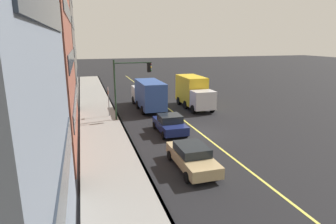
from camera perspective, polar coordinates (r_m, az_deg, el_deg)
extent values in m
plane|color=black|center=(23.45, 6.48, -4.19)|extent=(200.00, 200.00, 0.00)
cube|color=gray|center=(21.70, -12.38, -5.78)|extent=(80.00, 3.69, 0.15)
cube|color=slate|center=(21.88, -7.76, -5.40)|extent=(80.00, 0.16, 0.15)
cube|color=#D8CC4C|center=(23.45, 6.48, -4.18)|extent=(80.00, 0.16, 0.01)
cube|color=#262D38|center=(8.89, -19.96, -11.42)|extent=(8.57, 0.06, 1.10)
cube|color=#262D38|center=(8.12, -22.84, 19.27)|extent=(8.57, 0.06, 1.10)
cube|color=#262D38|center=(23.27, -18.16, 1.90)|extent=(13.18, 0.06, 1.10)
cube|color=#262D38|center=(22.83, -18.82, 10.17)|extent=(13.18, 0.06, 1.10)
cube|color=#262D38|center=(22.88, -19.53, 18.58)|extent=(13.18, 0.06, 1.10)
cube|color=#56514C|center=(41.97, -26.35, 17.90)|extent=(17.58, 10.56, 22.14)
cube|color=#262D38|center=(41.65, -17.81, 7.10)|extent=(14.76, 0.06, 1.10)
cube|color=#262D38|center=(41.41, -18.17, 11.70)|extent=(14.76, 0.06, 1.10)
cube|color=#262D38|center=(41.43, -18.54, 16.33)|extent=(14.76, 0.06, 1.10)
cube|color=navy|center=(23.15, 0.36, -2.72)|extent=(4.13, 1.90, 0.65)
cube|color=black|center=(22.92, 0.40, -1.29)|extent=(1.70, 1.75, 0.57)
cylinder|color=black|center=(24.26, -2.71, -2.74)|extent=(0.60, 0.22, 0.60)
cylinder|color=black|center=(24.76, 1.48, -2.38)|extent=(0.60, 0.22, 0.60)
cylinder|color=black|center=(21.76, -0.93, -4.75)|extent=(0.60, 0.22, 0.60)
cylinder|color=black|center=(22.31, 3.69, -4.29)|extent=(0.60, 0.22, 0.60)
cube|color=tan|center=(16.96, 4.87, -9.32)|extent=(4.68, 1.81, 0.63)
cube|color=black|center=(16.80, 4.82, -7.46)|extent=(2.18, 1.67, 0.50)
cylinder|color=black|center=(18.15, 0.40, -8.73)|extent=(0.60, 0.22, 0.60)
cylinder|color=black|center=(18.71, 5.64, -8.07)|extent=(0.60, 0.22, 0.60)
cylinder|color=black|center=(15.51, 3.87, -12.97)|extent=(0.60, 0.22, 0.60)
cylinder|color=black|center=(16.16, 9.89, -11.98)|extent=(0.60, 0.22, 0.60)
cube|color=silver|center=(34.09, -5.14, 3.85)|extent=(2.16, 2.31, 1.62)
cube|color=#2D4C93|center=(30.21, -3.63, 3.61)|extent=(5.41, 2.31, 2.74)
cylinder|color=black|center=(34.04, -6.94, 2.40)|extent=(0.90, 0.28, 0.90)
cylinder|color=black|center=(34.48, -3.31, 2.63)|extent=(0.90, 0.28, 0.90)
cylinder|color=black|center=(28.97, -5.10, 0.35)|extent=(0.90, 0.28, 0.90)
cylinder|color=black|center=(29.49, -0.88, 0.65)|extent=(0.90, 0.28, 0.90)
cylinder|color=black|center=(31.56, -6.11, 1.48)|extent=(0.90, 0.28, 0.90)
cylinder|color=black|center=(32.03, -2.22, 1.74)|extent=(0.90, 0.28, 0.90)
cube|color=silver|center=(29.52, 7.05, 2.44)|extent=(1.85, 2.26, 1.88)
cube|color=gold|center=(32.47, 4.69, 4.57)|extent=(4.59, 2.26, 3.00)
cylinder|color=black|center=(30.17, 8.88, 0.80)|extent=(0.90, 0.28, 0.90)
cylinder|color=black|center=(29.32, 5.07, 0.52)|extent=(0.90, 0.28, 0.90)
cylinder|color=black|center=(34.20, 5.62, 2.49)|extent=(0.90, 0.28, 0.90)
cylinder|color=black|center=(33.44, 2.19, 2.28)|extent=(0.90, 0.28, 0.90)
cylinder|color=black|center=(32.14, 7.17, 1.68)|extent=(0.90, 0.28, 0.90)
cylinder|color=black|center=(31.33, 3.56, 1.44)|extent=(0.90, 0.28, 0.90)
cylinder|color=#1E3823|center=(26.50, -10.60, 4.14)|extent=(0.16, 0.16, 5.68)
cylinder|color=#1E3823|center=(26.43, -7.07, 9.81)|extent=(0.10, 3.47, 0.10)
cube|color=black|center=(26.76, -3.88, 8.97)|extent=(0.28, 0.30, 0.90)
sphere|color=#360605|center=(26.77, -3.51, 9.62)|extent=(0.18, 0.18, 0.18)
sphere|color=gold|center=(26.80, -3.50, 8.98)|extent=(0.18, 0.18, 0.18)
sphere|color=black|center=(26.83, -3.49, 8.34)|extent=(0.18, 0.18, 0.18)
cylinder|color=slate|center=(28.15, -11.84, 1.93)|extent=(0.08, 0.08, 3.04)
cube|color=white|center=(27.91, -12.02, 4.58)|extent=(0.60, 0.02, 0.20)
cube|color=#DB5919|center=(27.97, -11.98, 3.87)|extent=(0.44, 0.02, 0.28)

